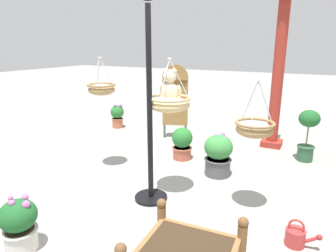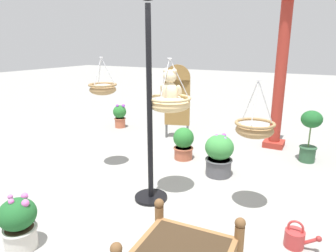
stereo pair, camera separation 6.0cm
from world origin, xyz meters
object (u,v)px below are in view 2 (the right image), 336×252
object	(u,v)px
teddy_bear	(170,88)
display_sign_board	(177,96)
hanging_basket_right_low	(255,129)
greenhouse_pillar_left	(280,77)
potted_plant_conical_shrub	(120,115)
hanging_basket_left_high	(103,88)
hanging_basket_with_teddy	(170,103)
potted_plant_small_succulent	(183,143)
display_pole_central	(150,143)
potted_plant_trailing_ivy	(219,155)
potted_plant_tall_leafy	(310,133)
watering_can	(295,238)
potted_plant_bushy_green	(19,223)

from	to	relation	value
teddy_bear	display_sign_board	distance (m)	2.63
hanging_basket_right_low	display_sign_board	xyz separation A→B (m)	(-2.16, 2.24, -0.11)
greenhouse_pillar_left	potted_plant_conical_shrub	bearing A→B (deg)	-174.89
hanging_basket_left_high	hanging_basket_with_teddy	bearing A→B (deg)	-12.77
hanging_basket_left_high	hanging_basket_right_low	xyz separation A→B (m)	(2.46, -0.19, -0.28)
teddy_bear	potted_plant_small_succulent	distance (m)	1.78
display_pole_central	display_sign_board	bearing A→B (deg)	109.62
display_pole_central	potted_plant_conical_shrub	bearing A→B (deg)	133.61
potted_plant_trailing_ivy	potted_plant_conical_shrub	bearing A→B (deg)	153.61
display_pole_central	display_sign_board	distance (m)	2.78
teddy_bear	potted_plant_conical_shrub	bearing A→B (deg)	138.23
display_sign_board	display_pole_central	bearing A→B (deg)	-70.38
hanging_basket_with_teddy	hanging_basket_right_low	world-z (taller)	hanging_basket_with_teddy
hanging_basket_with_teddy	hanging_basket_left_high	distance (m)	1.41
potted_plant_small_succulent	potted_plant_trailing_ivy	size ratio (longest dim) A/B	0.87
potted_plant_tall_leafy	hanging_basket_with_teddy	bearing A→B (deg)	-125.52
potted_plant_conical_shrub	display_sign_board	size ratio (longest dim) A/B	0.37
display_pole_central	display_sign_board	xyz separation A→B (m)	(-0.93, 2.61, 0.16)
potted_plant_trailing_ivy	greenhouse_pillar_left	bearing A→B (deg)	74.29
hanging_basket_left_high	greenhouse_pillar_left	xyz separation A→B (m)	(2.30, 2.49, 0.08)
potted_plant_trailing_ivy	watering_can	distance (m)	1.85
potted_plant_conical_shrub	hanging_basket_right_low	bearing A→B (deg)	-31.61
potted_plant_trailing_ivy	hanging_basket_with_teddy	bearing A→B (deg)	-113.44
hanging_basket_left_high	potted_plant_small_succulent	distance (m)	1.73
hanging_basket_right_low	potted_plant_bushy_green	world-z (taller)	hanging_basket_right_low
greenhouse_pillar_left	potted_plant_small_succulent	xyz separation A→B (m)	(-1.33, -1.51, -1.12)
display_pole_central	potted_plant_trailing_ivy	world-z (taller)	display_pole_central
hanging_basket_left_high	potted_plant_tall_leafy	world-z (taller)	hanging_basket_left_high
teddy_bear	hanging_basket_right_low	world-z (taller)	teddy_bear
display_pole_central	watering_can	world-z (taller)	display_pole_central
greenhouse_pillar_left	display_sign_board	size ratio (longest dim) A/B	1.82
hanging_basket_left_high	watering_can	xyz separation A→B (m)	(3.06, -0.70, -1.25)
hanging_basket_with_teddy	display_sign_board	xyz separation A→B (m)	(-1.08, 2.36, -0.33)
potted_plant_conical_shrub	potted_plant_trailing_ivy	xyz separation A→B (m)	(3.14, -1.56, 0.04)
hanging_basket_right_low	greenhouse_pillar_left	world-z (taller)	greenhouse_pillar_left
greenhouse_pillar_left	potted_plant_bushy_green	size ratio (longest dim) A/B	5.07
greenhouse_pillar_left	display_pole_central	bearing A→B (deg)	-109.44
potted_plant_small_succulent	potted_plant_conical_shrub	bearing A→B (deg)	153.16
potted_plant_tall_leafy	teddy_bear	bearing A→B (deg)	-125.79
potted_plant_small_succulent	watering_can	xyz separation A→B (m)	(2.09, -1.68, -0.20)
hanging_basket_right_low	watering_can	size ratio (longest dim) A/B	1.96
greenhouse_pillar_left	watering_can	bearing A→B (deg)	-76.61
hanging_basket_left_high	potted_plant_tall_leafy	distance (m)	3.63
potted_plant_bushy_green	display_sign_board	size ratio (longest dim) A/B	0.36
potted_plant_small_succulent	greenhouse_pillar_left	bearing A→B (deg)	48.62
potted_plant_bushy_green	watering_can	bearing A→B (deg)	28.87
teddy_bear	potted_plant_bushy_green	size ratio (longest dim) A/B	0.76
potted_plant_bushy_green	display_sign_board	bearing A→B (deg)	94.08
hanging_basket_left_high	potted_plant_bushy_green	size ratio (longest dim) A/B	1.02
teddy_bear	display_sign_board	size ratio (longest dim) A/B	0.27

